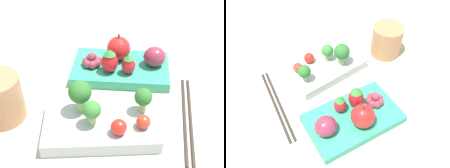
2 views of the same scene
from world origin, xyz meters
TOP-DOWN VIEW (x-y plane):
  - ground_plane at (0.00, 0.00)m, footprint 4.00×4.00m
  - bento_box_savoury at (0.01, 0.08)m, footprint 0.19×0.13m
  - bento_box_fruit at (-0.01, -0.08)m, footprint 0.19×0.12m
  - broccoli_floret_0 at (0.05, 0.06)m, footprint 0.04×0.04m
  - broccoli_floret_1 at (-0.05, 0.05)m, footprint 0.03×0.03m
  - broccoli_floret_2 at (0.02, 0.09)m, footprint 0.03×0.03m
  - cherry_tomato_0 at (-0.06, 0.09)m, footprint 0.02×0.02m
  - cherry_tomato_1 at (-0.02, 0.11)m, footprint 0.03×0.03m
  - apple at (-0.01, -0.11)m, footprint 0.05×0.05m
  - strawberry_0 at (-0.03, -0.06)m, footprint 0.03×0.03m
  - strawberry_1 at (0.01, -0.06)m, footprint 0.03×0.03m
  - plum at (-0.08, -0.09)m, footprint 0.04×0.04m
  - grape_cluster at (0.04, -0.08)m, footprint 0.04×0.04m
  - chopsticks_pair at (-0.13, 0.04)m, footprint 0.03×0.21m

SIDE VIEW (x-z plane):
  - ground_plane at x=0.00m, z-range 0.00..0.00m
  - chopsticks_pair at x=-0.13m, z-range 0.00..0.01m
  - bento_box_fruit at x=-0.01m, z-range 0.00..0.02m
  - bento_box_savoury at x=0.01m, z-range 0.00..0.02m
  - grape_cluster at x=0.04m, z-range 0.02..0.04m
  - cherry_tomato_0 at x=-0.06m, z-range 0.02..0.05m
  - cherry_tomato_1 at x=-0.02m, z-range 0.02..0.05m
  - strawberry_0 at x=-0.03m, z-range 0.02..0.06m
  - plum at x=-0.08m, z-range 0.02..0.06m
  - strawberry_1 at x=0.01m, z-range 0.02..0.07m
  - apple at x=-0.01m, z-range 0.02..0.07m
  - broccoli_floret_2 at x=0.02m, z-range 0.03..0.07m
  - broccoli_floret_1 at x=-0.05m, z-range 0.03..0.07m
  - broccoli_floret_0 at x=0.05m, z-range 0.03..0.09m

